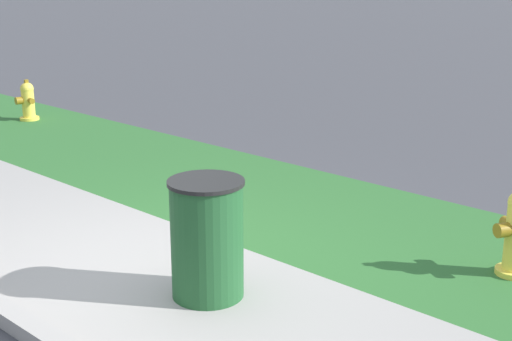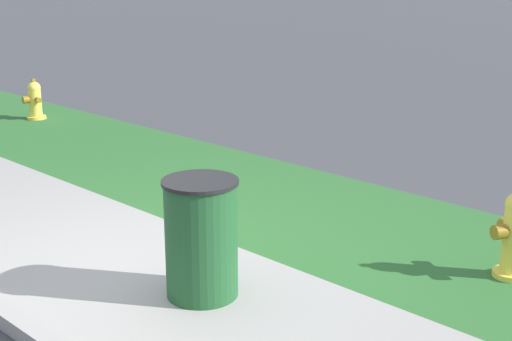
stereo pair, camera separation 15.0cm
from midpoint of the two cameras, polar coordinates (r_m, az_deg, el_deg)
The scene contains 6 objects.
ground_plane at distance 5.97m, azimuth -10.23°, elevation -8.42°, with size 120.00×120.00×0.00m, color #424247.
sidewalk_pavement at distance 5.97m, azimuth -10.23°, elevation -8.37°, with size 18.00×2.04×0.01m, color #9E9993.
grass_verge at distance 7.42m, azimuth 3.67°, elevation -3.16°, with size 18.00×2.44×0.01m, color #2D662D.
street_curb at distance 5.43m, azimuth -19.69°, elevation -11.07°, with size 18.00×0.16×0.12m, color #9E9993.
fire_hydrant_far_end at distance 12.19m, azimuth -18.14°, elevation 5.30°, with size 0.39×0.36×0.66m.
trash_bin at distance 5.41m, azimuth -4.74°, elevation -5.50°, with size 0.58×0.58×0.93m.
Camera 1 is at (4.34, -3.25, 2.47)m, focal length 50.00 mm.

